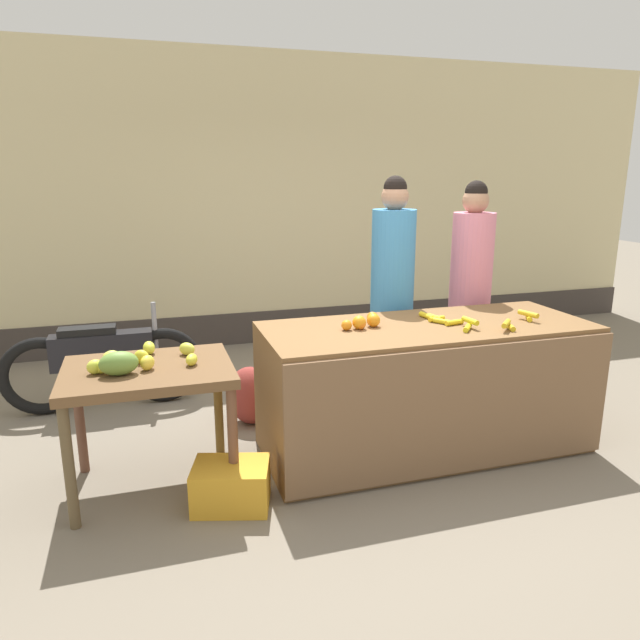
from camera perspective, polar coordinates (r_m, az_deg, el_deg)
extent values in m
plane|color=#756B5B|center=(4.17, 3.60, -13.11)|extent=(24.00, 24.00, 0.00)
cube|color=beige|center=(6.67, -5.71, 11.38)|extent=(9.88, 0.20, 3.17)
cube|color=#3F3833|center=(6.78, -5.23, -0.61)|extent=(9.88, 0.04, 0.36)
cube|color=brown|center=(4.18, 10.22, -6.46)|extent=(2.26, 0.88, 0.91)
cube|color=brown|center=(3.81, 13.36, -8.71)|extent=(2.26, 0.03, 0.85)
cube|color=brown|center=(3.64, -16.48, -4.89)|extent=(0.99, 0.76, 0.06)
cylinder|color=brown|center=(3.52, -23.35, -13.14)|extent=(0.06, 0.06, 0.73)
cylinder|color=brown|center=(3.52, -8.50, -12.08)|extent=(0.06, 0.06, 0.73)
cylinder|color=brown|center=(4.11, -22.46, -9.04)|extent=(0.06, 0.06, 0.73)
cylinder|color=brown|center=(4.11, -9.92, -8.14)|extent=(0.06, 0.06, 0.73)
cylinder|color=yellow|center=(3.94, 14.24, -0.73)|extent=(0.12, 0.13, 0.04)
cylinder|color=yellow|center=(4.06, 13.00, -0.23)|extent=(0.14, 0.06, 0.04)
cylinder|color=gold|center=(4.07, 11.90, -0.14)|extent=(0.10, 0.13, 0.04)
cylinder|color=gold|center=(4.14, 11.34, 0.12)|extent=(0.13, 0.06, 0.04)
cylinder|color=yellow|center=(4.20, 10.39, 0.40)|extent=(0.05, 0.15, 0.04)
cylinder|color=yellow|center=(4.17, 11.17, 0.23)|extent=(0.07, 0.13, 0.04)
cylinder|color=yellow|center=(4.35, 19.75, 0.26)|extent=(0.11, 0.15, 0.04)
cylinder|color=gold|center=(4.05, 18.12, -0.64)|extent=(0.07, 0.14, 0.04)
cylinder|color=gold|center=(3.99, 17.76, -0.34)|extent=(0.13, 0.13, 0.04)
cylinder|color=gold|center=(4.00, 14.49, -0.07)|extent=(0.05, 0.15, 0.04)
cylinder|color=gold|center=(4.32, 19.71, 0.57)|extent=(0.08, 0.16, 0.04)
sphere|color=orange|center=(4.02, 5.15, 0.25)|extent=(0.08, 0.08, 0.08)
sphere|color=orange|center=(3.85, 3.93, -0.35)|extent=(0.08, 0.08, 0.08)
sphere|color=orange|center=(3.92, 5.25, -0.03)|extent=(0.09, 0.09, 0.09)
sphere|color=orange|center=(3.82, 2.62, -0.51)|extent=(0.07, 0.07, 0.07)
sphere|color=orange|center=(3.85, 3.86, -0.24)|extent=(0.09, 0.09, 0.09)
ellipsoid|color=#D3D842|center=(3.79, -12.89, -2.78)|extent=(0.13, 0.13, 0.08)
ellipsoid|color=yellow|center=(3.59, -12.46, -3.80)|extent=(0.10, 0.12, 0.07)
ellipsoid|color=#D1DD3F|center=(3.60, -21.15, -4.29)|extent=(0.12, 0.10, 0.09)
ellipsoid|color=#D2D938|center=(3.87, -16.39, -2.63)|extent=(0.08, 0.12, 0.08)
ellipsoid|color=yellow|center=(3.60, -20.78, -4.31)|extent=(0.13, 0.13, 0.08)
ellipsoid|color=yellow|center=(3.69, -17.07, -3.48)|extent=(0.11, 0.10, 0.09)
ellipsoid|color=yellow|center=(3.57, -16.54, -4.03)|extent=(0.12, 0.13, 0.09)
ellipsoid|color=#D8D54B|center=(3.73, -19.70, -3.48)|extent=(0.12, 0.10, 0.09)
ellipsoid|color=olive|center=(3.52, -19.10, -4.03)|extent=(0.23, 0.15, 0.14)
cylinder|color=#33333D|center=(4.80, 6.84, -4.61)|extent=(0.29, 0.29, 0.74)
cylinder|color=#3F8CCC|center=(4.61, 7.14, 5.08)|extent=(0.34, 0.34, 0.90)
sphere|color=tan|center=(4.55, 7.35, 11.87)|extent=(0.21, 0.21, 0.21)
sphere|color=black|center=(4.55, 7.38, 12.73)|extent=(0.18, 0.18, 0.18)
cylinder|color=#33333D|center=(5.14, 14.05, -3.79)|extent=(0.29, 0.29, 0.72)
cylinder|color=pink|center=(4.95, 14.60, 5.05)|extent=(0.34, 0.34, 0.88)
sphere|color=tan|center=(4.90, 15.00, 11.23)|extent=(0.21, 0.21, 0.21)
sphere|color=black|center=(4.90, 15.05, 12.02)|extent=(0.18, 0.18, 0.18)
torus|color=black|center=(5.13, -15.06, -4.29)|extent=(0.65, 0.09, 0.65)
torus|color=black|center=(5.20, -25.60, -5.00)|extent=(0.65, 0.09, 0.65)
cube|color=black|center=(5.09, -20.54, -2.75)|extent=(0.80, 0.18, 0.28)
cube|color=black|center=(5.05, -21.82, -1.09)|extent=(0.44, 0.16, 0.08)
cylinder|color=gray|center=(5.03, -15.88, -0.55)|extent=(0.04, 0.04, 0.40)
cube|color=gold|center=(3.59, -8.69, -15.71)|extent=(0.51, 0.43, 0.26)
ellipsoid|color=maroon|center=(4.60, -6.83, -7.33)|extent=(0.47, 0.46, 0.46)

